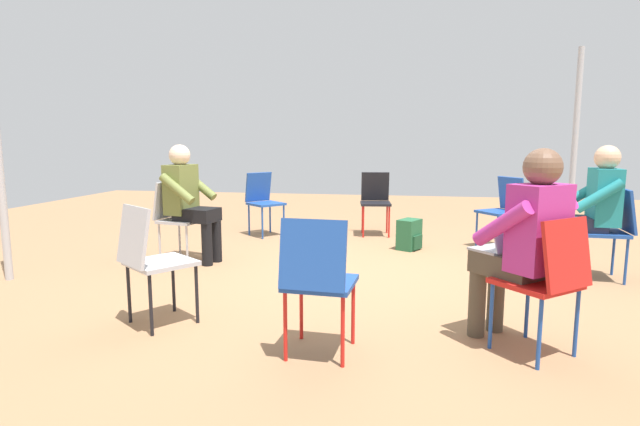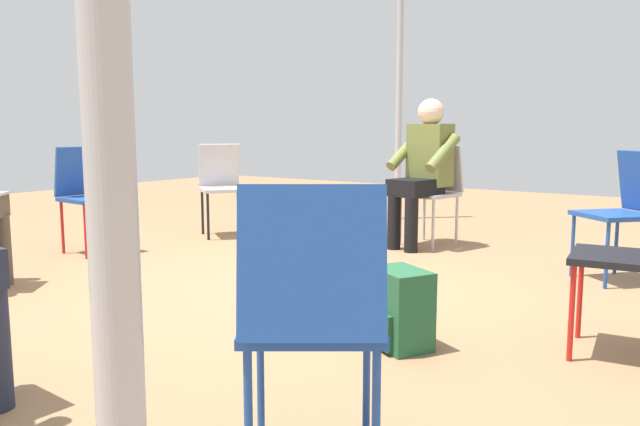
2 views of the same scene
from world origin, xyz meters
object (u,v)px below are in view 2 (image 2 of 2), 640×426
chair_southwest (313,309)px  chair_north (87,191)px  chair_east (434,187)px  person_in_olive (423,165)px  chair_northeast (222,182)px  chair_southeast (624,206)px  backpack_near_laptop_user (400,313)px

chair_southwest → chair_north: size_ratio=1.00×
chair_east → person_in_olive: person_in_olive is taller
chair_northeast → chair_southwest: (-2.86, -3.10, 0.00)m
chair_southeast → chair_north: (-1.42, 3.70, 0.00)m
chair_northeast → chair_southwest: bearing=83.4°
chair_southwest → backpack_near_laptop_user: (1.10, 0.30, -0.34)m
chair_north → chair_east: bearing=135.7°
chair_northeast → person_in_olive: (0.54, -1.80, 0.20)m
chair_north → person_in_olive: person_in_olive is taller
chair_north → person_in_olive: size_ratio=0.69×
chair_northeast → chair_north: bearing=21.8°
chair_east → backpack_near_laptop_user: (-2.46, -0.97, -0.34)m
chair_northeast → person_in_olive: size_ratio=0.69×
chair_southeast → chair_north: same height
chair_southwest → chair_north: (1.65, 3.41, 0.00)m
chair_southwest → person_in_olive: (3.40, 1.31, 0.20)m
backpack_near_laptop_user → chair_north: bearing=80.1°
chair_southeast → chair_north: size_ratio=1.00×
chair_north → backpack_near_laptop_user: size_ratio=2.36×
chair_northeast → chair_southeast: same height
chair_southwest → person_in_olive: person_in_olive is taller
chair_southeast → chair_east: same height
chair_northeast → chair_southwest: same height
chair_southwest → chair_southeast: same height
chair_southwest → chair_east: size_ratio=1.00×
chair_northeast → chair_east: 1.96m
chair_northeast → backpack_near_laptop_user: 3.32m
person_in_olive → chair_northeast: bearing=27.3°
chair_southwest → person_in_olive: 3.65m
chair_northeast → chair_east: bearing=147.0°
chair_southeast → chair_southwest: bearing=126.1°
person_in_olive → chair_north: bearing=50.5°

